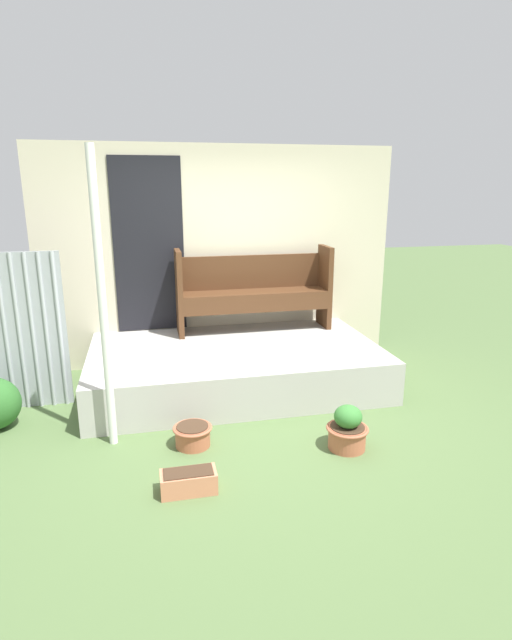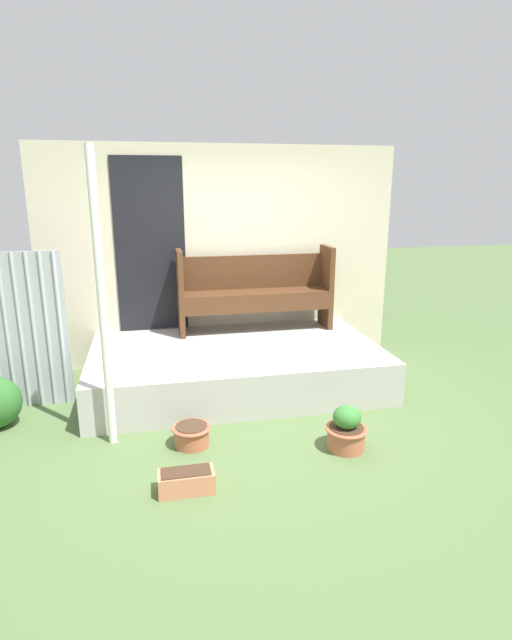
% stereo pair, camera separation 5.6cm
% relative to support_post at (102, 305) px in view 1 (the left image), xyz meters
% --- Properties ---
extents(ground_plane, '(24.00, 24.00, 0.00)m').
position_rel_support_post_xyz_m(ground_plane, '(1.32, 0.13, -1.22)').
color(ground_plane, '#516B3D').
extents(porch_slab, '(3.08, 1.77, 0.45)m').
position_rel_support_post_xyz_m(porch_slab, '(1.25, 1.01, -1.00)').
color(porch_slab, '#B2AFA8').
rests_on(porch_slab, ground_plane).
extents(house_wall, '(4.28, 0.08, 2.60)m').
position_rel_support_post_xyz_m(house_wall, '(1.21, 1.92, 0.09)').
color(house_wall, beige).
rests_on(house_wall, ground_plane).
extents(support_post, '(0.07, 0.07, 2.44)m').
position_rel_support_post_xyz_m(support_post, '(0.00, 0.00, 0.00)').
color(support_post, white).
rests_on(support_post, ground_plane).
extents(bench, '(1.82, 0.40, 0.99)m').
position_rel_support_post_xyz_m(bench, '(1.60, 1.64, -0.25)').
color(bench, '#4C2D19').
rests_on(bench, porch_slab).
extents(flower_pot_left, '(0.33, 0.33, 0.18)m').
position_rel_support_post_xyz_m(flower_pot_left, '(0.66, -0.20, -1.12)').
color(flower_pot_left, '#B26042').
rests_on(flower_pot_left, ground_plane).
extents(flower_pot_middle, '(0.35, 0.35, 0.38)m').
position_rel_support_post_xyz_m(flower_pot_middle, '(1.92, -0.52, -1.05)').
color(flower_pot_middle, '#B26042').
rests_on(flower_pot_middle, ground_plane).
extents(planter_box_rect, '(0.40, 0.19, 0.16)m').
position_rel_support_post_xyz_m(planter_box_rect, '(0.56, -0.85, -1.14)').
color(planter_box_rect, tan).
rests_on(planter_box_rect, ground_plane).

